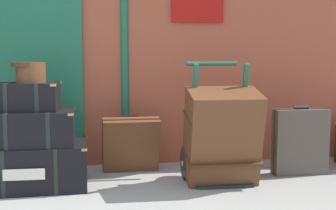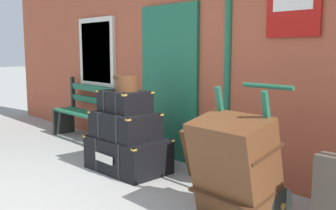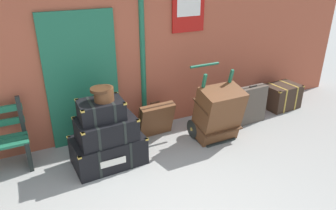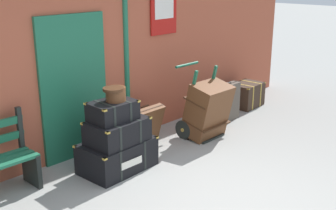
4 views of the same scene
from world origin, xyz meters
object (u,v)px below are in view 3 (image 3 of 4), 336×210
at_px(steamer_trunk_middle, 106,129).
at_px(suitcase_tan, 156,120).
at_px(round_hatbox, 103,93).
at_px(corner_trunk, 281,96).
at_px(suitcase_caramel, 251,105).
at_px(porters_trolley, 211,121).
at_px(steamer_trunk_top, 101,110).
at_px(steamer_trunk_base, 108,150).
at_px(large_brown_trunk, 218,114).

height_order(steamer_trunk_middle, suitcase_tan, steamer_trunk_middle).
height_order(round_hatbox, corner_trunk, round_hatbox).
height_order(steamer_trunk_middle, suitcase_caramel, steamer_trunk_middle).
bearing_deg(suitcase_caramel, porters_trolley, -174.37).
relative_size(steamer_trunk_top, porters_trolley, 0.52).
bearing_deg(suitcase_caramel, steamer_trunk_base, -177.66).
bearing_deg(steamer_trunk_base, large_brown_trunk, -4.96).
bearing_deg(porters_trolley, steamer_trunk_base, -179.35).
height_order(steamer_trunk_middle, round_hatbox, round_hatbox).
bearing_deg(suitcase_tan, steamer_trunk_top, -157.69).
xyz_separation_m(steamer_trunk_base, steamer_trunk_middle, (-0.01, -0.03, 0.37)).
height_order(large_brown_trunk, suitcase_tan, large_brown_trunk).
xyz_separation_m(steamer_trunk_base, round_hatbox, (-0.00, -0.01, 0.90)).
height_order(porters_trolley, large_brown_trunk, porters_trolley).
bearing_deg(suitcase_caramel, corner_trunk, 13.42).
height_order(round_hatbox, suitcase_caramel, round_hatbox).
xyz_separation_m(steamer_trunk_top, suitcase_caramel, (2.77, 0.11, -0.52)).
bearing_deg(suitcase_caramel, steamer_trunk_middle, -177.03).
xyz_separation_m(steamer_trunk_top, corner_trunk, (3.76, 0.35, -0.63)).
relative_size(steamer_trunk_top, large_brown_trunk, 0.65).
relative_size(large_brown_trunk, suitcase_tan, 1.54).
distance_m(steamer_trunk_top, porters_trolley, 1.94).
relative_size(steamer_trunk_base, large_brown_trunk, 1.09).
distance_m(steamer_trunk_middle, suitcase_tan, 1.10).
xyz_separation_m(large_brown_trunk, suitcase_caramel, (0.92, 0.27, -0.13)).
bearing_deg(round_hatbox, steamer_trunk_middle, -109.33).
xyz_separation_m(round_hatbox, suitcase_tan, (0.96, 0.42, -0.80)).
distance_m(round_hatbox, porters_trolley, 1.99).
relative_size(suitcase_tan, corner_trunk, 0.87).
bearing_deg(large_brown_trunk, steamer_trunk_top, 175.14).
relative_size(round_hatbox, porters_trolley, 0.26).
distance_m(steamer_trunk_base, steamer_trunk_middle, 0.37).
bearing_deg(corner_trunk, steamer_trunk_middle, -174.20).
distance_m(steamer_trunk_middle, porters_trolley, 1.84).
distance_m(steamer_trunk_top, corner_trunk, 3.83).
distance_m(steamer_trunk_top, suitcase_tan, 1.22).
bearing_deg(porters_trolley, corner_trunk, 9.71).
xyz_separation_m(suitcase_caramel, corner_trunk, (0.99, 0.24, -0.11)).
xyz_separation_m(steamer_trunk_middle, porters_trolley, (1.81, 0.05, -0.31)).
height_order(large_brown_trunk, corner_trunk, large_brown_trunk).
xyz_separation_m(steamer_trunk_middle, suitcase_caramel, (2.73, 0.14, -0.23)).
bearing_deg(steamer_trunk_top, suitcase_caramel, 2.28).
distance_m(steamer_trunk_top, large_brown_trunk, 1.90).
relative_size(steamer_trunk_top, corner_trunk, 0.86).
bearing_deg(steamer_trunk_top, large_brown_trunk, -4.86).
height_order(round_hatbox, porters_trolley, same).
bearing_deg(large_brown_trunk, porters_trolley, 90.00).
xyz_separation_m(porters_trolley, large_brown_trunk, (-0.00, -0.18, 0.21)).
bearing_deg(suitcase_caramel, round_hatbox, -177.47).
relative_size(steamer_trunk_middle, round_hatbox, 2.66).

